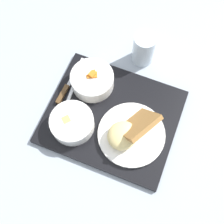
# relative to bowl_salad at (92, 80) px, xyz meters

# --- Properties ---
(ground_plane) EXTENTS (4.00, 4.00, 0.00)m
(ground_plane) POSITION_rel_bowl_salad_xyz_m (0.10, -0.07, -0.04)
(ground_plane) COLOR #99A3AD
(serving_tray) EXTENTS (0.41, 0.36, 0.01)m
(serving_tray) POSITION_rel_bowl_salad_xyz_m (0.10, -0.07, -0.04)
(serving_tray) COLOR black
(serving_tray) RESTS_ON ground_plane
(bowl_salad) EXTENTS (0.13, 0.13, 0.06)m
(bowl_salad) POSITION_rel_bowl_salad_xyz_m (0.00, 0.00, 0.00)
(bowl_salad) COLOR white
(bowl_salad) RESTS_ON serving_tray
(bowl_soup) EXTENTS (0.13, 0.13, 0.05)m
(bowl_soup) POSITION_rel_bowl_salad_xyz_m (0.01, -0.15, -0.00)
(bowl_soup) COLOR white
(bowl_soup) RESTS_ON serving_tray
(plate_main) EXTENTS (0.20, 0.20, 0.09)m
(plate_main) POSITION_rel_bowl_salad_xyz_m (0.17, -0.10, -0.01)
(plate_main) COLOR white
(plate_main) RESTS_ON serving_tray
(knife) EXTENTS (0.02, 0.18, 0.01)m
(knife) POSITION_rel_bowl_salad_xyz_m (-0.07, -0.06, -0.02)
(knife) COLOR silver
(knife) RESTS_ON serving_tray
(spoon) EXTENTS (0.05, 0.14, 0.01)m
(spoon) POSITION_rel_bowl_salad_xyz_m (-0.05, -0.02, -0.02)
(spoon) COLOR silver
(spoon) RESTS_ON serving_tray
(glass_water) EXTENTS (0.07, 0.07, 0.11)m
(glass_water) POSITION_rel_bowl_salad_xyz_m (0.09, 0.16, 0.01)
(glass_water) COLOR silver
(glass_water) RESTS_ON ground_plane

